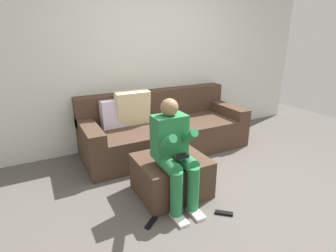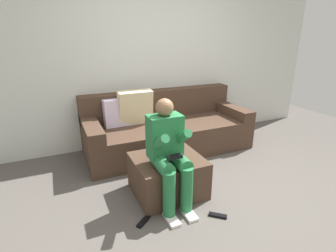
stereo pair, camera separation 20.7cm
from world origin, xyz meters
name	(u,v)px [view 1 (the left image)]	position (x,y,z in m)	size (l,w,h in m)	color
ground_plane	(230,199)	(0.00, 0.00, 0.00)	(7.61, 7.61, 0.00)	#544F49
wall_back	(151,64)	(0.00, 1.96, 1.21)	(5.86, 0.10, 2.42)	silver
couch_sectional	(162,129)	(-0.04, 1.51, 0.31)	(2.38, 0.95, 0.91)	#473326
ottoman	(171,175)	(-0.48, 0.41, 0.20)	(0.71, 0.64, 0.41)	#473326
person_seated	(174,151)	(-0.55, 0.23, 0.58)	(0.33, 0.58, 1.07)	#26723F
remote_near_ottoman	(224,213)	(-0.21, -0.16, 0.01)	(0.17, 0.05, 0.02)	black
remote_by_storage_bin	(151,223)	(-0.88, 0.04, 0.01)	(0.17, 0.05, 0.02)	black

